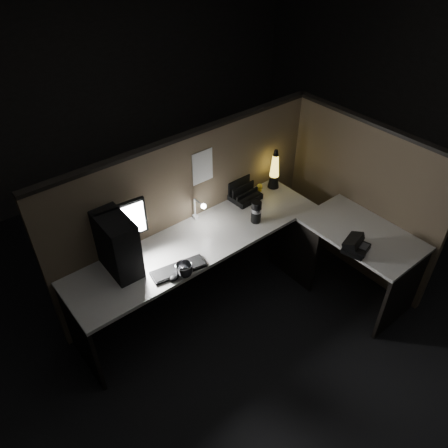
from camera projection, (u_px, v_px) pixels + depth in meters
floor at (257, 331)px, 3.80m from camera, size 6.00×6.00×0.00m
room_shell at (268, 173)px, 2.79m from camera, size 6.00×6.00×6.00m
partition_back at (190, 213)px, 3.90m from camera, size 2.66×0.06×1.50m
partition_right at (359, 200)px, 4.05m from camera, size 0.06×1.66×1.50m
desk at (255, 258)px, 3.68m from camera, size 2.60×1.60×0.73m
pc_tower at (115, 242)px, 3.25m from camera, size 0.22×0.46×0.48m
monitor at (123, 226)px, 3.31m from camera, size 0.39×0.17×0.50m
keyboard at (179, 269)px, 3.36m from camera, size 0.45×0.22×0.02m
mouse at (174, 277)px, 3.28m from camera, size 0.10×0.08×0.03m
clip_lamp at (199, 209)px, 3.75m from camera, size 0.04×0.18×0.23m
organizer at (244, 194)px, 4.09m from camera, size 0.28×0.25×0.20m
lava_lamp at (274, 172)px, 4.16m from camera, size 0.11×0.11×0.41m
travel_mug at (256, 212)px, 3.78m from camera, size 0.09×0.09×0.21m
steel_mug at (184, 270)px, 3.29m from camera, size 0.16×0.16×0.11m
figurine at (260, 187)px, 4.18m from camera, size 0.06×0.06×0.06m
pinned_paper at (203, 167)px, 3.67m from camera, size 0.21×0.00×0.30m
desk_phone at (355, 246)px, 3.52m from camera, size 0.24×0.24×0.12m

